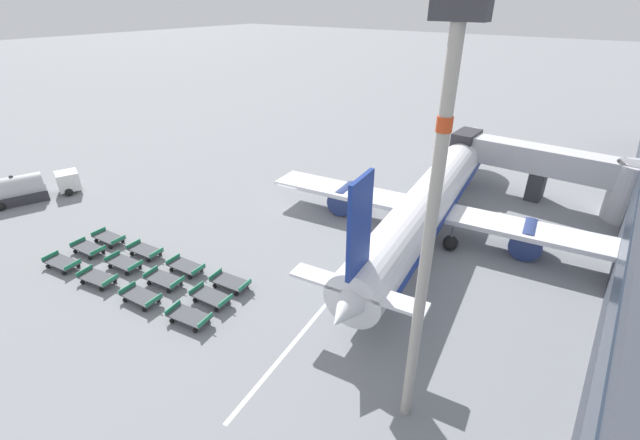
{
  "coord_description": "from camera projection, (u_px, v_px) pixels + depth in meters",
  "views": [
    {
      "loc": [
        27.91,
        -32.62,
        20.54
      ],
      "look_at": [
        6.7,
        -3.63,
        1.67
      ],
      "focal_mm": 24.0,
      "sensor_mm": 36.0,
      "label": 1
    }
  ],
  "objects": [
    {
      "name": "ground_plane",
      "position": [
        291.0,
        204.0,
        47.45
      ],
      "size": [
        500.0,
        500.0,
        0.0
      ],
      "primitive_type": "plane",
      "color": "gray"
    },
    {
      "name": "jet_bridge",
      "position": [
        563.0,
        170.0,
        45.96
      ],
      "size": [
        20.63,
        4.44,
        6.28
      ],
      "color": "silver",
      "rests_on": "ground_plane"
    },
    {
      "name": "airplane",
      "position": [
        432.0,
        199.0,
        41.33
      ],
      "size": [
        33.13,
        42.18,
        11.67
      ],
      "color": "white",
      "rests_on": "ground_plane"
    },
    {
      "name": "fuel_tanker_primary",
      "position": [
        26.0,
        189.0,
        47.72
      ],
      "size": [
        5.25,
        9.46,
        3.28
      ],
      "color": "white",
      "rests_on": "ground_plane"
    },
    {
      "name": "baggage_dolly_row_near_col_a",
      "position": [
        62.0,
        263.0,
        36.22
      ],
      "size": [
        3.85,
        1.94,
        0.92
      ],
      "color": "#424449",
      "rests_on": "ground_plane"
    },
    {
      "name": "baggage_dolly_row_near_col_b",
      "position": [
        98.0,
        278.0,
        34.24
      ],
      "size": [
        3.85,
        2.02,
        0.92
      ],
      "color": "#424449",
      "rests_on": "ground_plane"
    },
    {
      "name": "baggage_dolly_row_near_col_c",
      "position": [
        141.0,
        297.0,
        32.14
      ],
      "size": [
        3.83,
        1.84,
        0.92
      ],
      "color": "#424449",
      "rests_on": "ground_plane"
    },
    {
      "name": "baggage_dolly_row_near_col_d",
      "position": [
        189.0,
        317.0,
        30.14
      ],
      "size": [
        3.85,
        1.97,
        0.92
      ],
      "color": "#424449",
      "rests_on": "ground_plane"
    },
    {
      "name": "baggage_dolly_row_mid_a_col_a",
      "position": [
        88.0,
        248.0,
        38.28
      ],
      "size": [
        3.83,
        1.84,
        0.92
      ],
      "color": "#424449",
      "rests_on": "ground_plane"
    },
    {
      "name": "baggage_dolly_row_mid_a_col_b",
      "position": [
        124.0,
        263.0,
        36.17
      ],
      "size": [
        3.84,
        1.86,
        0.92
      ],
      "color": "#424449",
      "rests_on": "ground_plane"
    },
    {
      "name": "baggage_dolly_row_mid_a_col_c",
      "position": [
        164.0,
        280.0,
        34.08
      ],
      "size": [
        3.84,
        1.9,
        0.92
      ],
      "color": "#424449",
      "rests_on": "ground_plane"
    },
    {
      "name": "baggage_dolly_row_mid_a_col_d",
      "position": [
        211.0,
        297.0,
        32.11
      ],
      "size": [
        3.83,
        1.82,
        0.92
      ],
      "color": "#424449",
      "rests_on": "ground_plane"
    },
    {
      "name": "baggage_dolly_row_mid_b_col_a",
      "position": [
        109.0,
        238.0,
        39.93
      ],
      "size": [
        3.83,
        1.8,
        0.92
      ],
      "color": "#424449",
      "rests_on": "ground_plane"
    },
    {
      "name": "baggage_dolly_row_mid_b_col_b",
      "position": [
        145.0,
        251.0,
        37.93
      ],
      "size": [
        3.84,
        1.86,
        0.92
      ],
      "color": "#424449",
      "rests_on": "ground_plane"
    },
    {
      "name": "baggage_dolly_row_mid_b_col_c",
      "position": [
        186.0,
        267.0,
        35.71
      ],
      "size": [
        3.83,
        1.82,
        0.92
      ],
      "color": "#424449",
      "rests_on": "ground_plane"
    },
    {
      "name": "baggage_dolly_row_mid_b_col_d",
      "position": [
        230.0,
        282.0,
        33.76
      ],
      "size": [
        3.84,
        1.89,
        0.92
      ],
      "color": "#424449",
      "rests_on": "ground_plane"
    },
    {
      "name": "apron_light_mast",
      "position": [
        431.0,
        221.0,
        18.24
      ],
      "size": [
        2.0,
        0.7,
        20.77
      ],
      "color": "#ADA89E",
      "rests_on": "ground_plane"
    },
    {
      "name": "stand_guidance_stripe",
      "position": [
        364.0,
        259.0,
        37.55
      ],
      "size": [
        5.12,
        37.11,
        0.01
      ],
      "color": "white",
      "rests_on": "ground_plane"
    }
  ]
}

